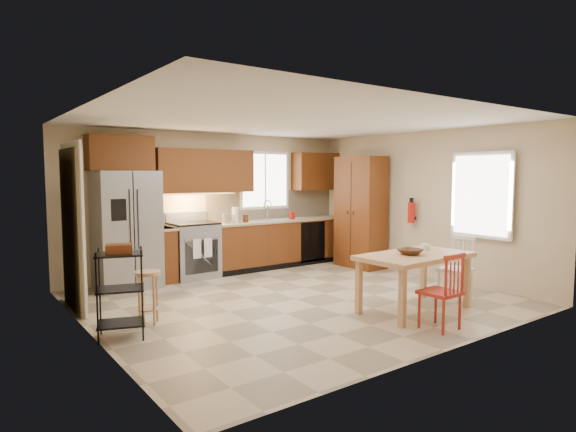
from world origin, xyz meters
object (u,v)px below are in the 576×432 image
(dining_table, at_px, (414,283))
(bar_stool, at_px, (148,297))
(refrigerator, at_px, (126,230))
(pantry, at_px, (360,212))
(soap_bottle, at_px, (292,214))
(table_bowl, at_px, (410,255))
(utility_cart, at_px, (121,294))
(table_jar, at_px, (425,249))
(range_stove, at_px, (194,251))
(fire_extinguisher, at_px, (411,213))
(chair_red, at_px, (440,291))
(chair_white, at_px, (455,268))

(dining_table, bearing_deg, bar_stool, 151.18)
(refrigerator, distance_m, pantry, 4.23)
(soap_bottle, height_order, table_bowl, soap_bottle)
(table_bowl, distance_m, utility_cart, 3.52)
(pantry, xyz_separation_m, bar_stool, (-4.52, -1.06, -0.74))
(table_bowl, distance_m, table_jar, 0.43)
(soap_bottle, bearing_deg, range_stove, 177.60)
(fire_extinguisher, relative_size, table_bowl, 1.18)
(pantry, bearing_deg, bar_stool, -166.77)
(fire_extinguisher, height_order, table_bowl, fire_extinguisher)
(bar_stool, bearing_deg, fire_extinguisher, -12.87)
(range_stove, xyz_separation_m, chair_red, (1.09, -4.19, -0.02))
(utility_cart, bearing_deg, table_bowl, -0.72)
(range_stove, relative_size, pantry, 0.44)
(range_stove, distance_m, pantry, 3.19)
(soap_bottle, distance_m, chair_red, 4.25)
(utility_cart, bearing_deg, fire_extinguisher, 22.66)
(fire_extinguisher, distance_m, bar_stool, 4.78)
(bar_stool, bearing_deg, chair_red, -52.24)
(refrigerator, xyz_separation_m, dining_table, (2.59, -3.48, -0.54))
(chair_white, xyz_separation_m, table_bowl, (-1.04, -0.05, 0.30))
(range_stove, relative_size, dining_table, 0.61)
(table_jar, height_order, bar_stool, table_jar)
(range_stove, height_order, soap_bottle, soap_bottle)
(chair_red, height_order, chair_white, same)
(refrigerator, distance_m, table_bowl, 4.29)
(table_jar, height_order, utility_cart, utility_cart)
(range_stove, bearing_deg, bar_stool, -126.90)
(range_stove, bearing_deg, dining_table, -67.84)
(range_stove, distance_m, utility_cart, 3.06)
(fire_extinguisher, xyz_separation_m, table_jar, (-1.41, -1.42, -0.33))
(chair_red, distance_m, chair_white, 1.48)
(range_stove, height_order, fire_extinguisher, fire_extinguisher)
(chair_red, bearing_deg, soap_bottle, 75.03)
(refrigerator, height_order, bar_stool, refrigerator)
(range_stove, bearing_deg, fire_extinguisher, -32.62)
(chair_red, distance_m, table_jar, 1.06)
(table_jar, bearing_deg, table_bowl, -167.47)
(chair_white, bearing_deg, dining_table, 90.88)
(chair_white, distance_m, utility_cart, 4.49)
(pantry, xyz_separation_m, table_jar, (-1.21, -2.47, -0.28))
(soap_bottle, xyz_separation_m, dining_table, (-0.59, -3.46, -0.63))
(chair_white, height_order, bar_stool, chair_white)
(fire_extinguisher, bearing_deg, dining_table, -139.00)
(refrigerator, bearing_deg, chair_white, -44.10)
(fire_extinguisher, bearing_deg, soap_bottle, 120.53)
(pantry, bearing_deg, soap_bottle, 136.55)
(soap_bottle, bearing_deg, utility_cart, -150.28)
(table_bowl, relative_size, table_jar, 2.47)
(range_stove, relative_size, table_jar, 7.47)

